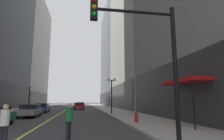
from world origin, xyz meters
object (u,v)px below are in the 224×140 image
(car_maroon, at_px, (81,105))
(street_lamp_left_far, at_px, (30,92))
(car_blue, at_px, (42,107))
(car_red, at_px, (79,106))
(pedestrian_in_white_shirt, at_px, (4,122))
(fire_hydrant_right, at_px, (136,119))
(traffic_light_near_right, at_px, (149,48))
(street_lamp_right_mid, at_px, (112,88))
(pedestrian_in_green_parka, at_px, (69,118))
(car_grey, at_px, (30,110))

(car_maroon, xyz_separation_m, street_lamp_left_far, (-9.05, -11.50, 2.54))
(car_blue, bearing_deg, car_maroon, 73.07)
(car_red, xyz_separation_m, pedestrian_in_white_shirt, (-2.49, -28.97, 0.20))
(car_red, height_order, fire_hydrant_right, car_red)
(traffic_light_near_right, bearing_deg, street_lamp_right_mid, 86.17)
(car_red, distance_m, pedestrian_in_green_parka, 28.04)
(street_lamp_left_far, bearing_deg, pedestrian_in_green_parka, -71.79)
(car_blue, bearing_deg, traffic_light_near_right, -69.67)
(pedestrian_in_green_parka, distance_m, street_lamp_right_mid, 14.23)
(fire_hydrant_right, bearing_deg, car_red, 101.00)
(car_grey, relative_size, pedestrian_in_green_parka, 2.93)
(pedestrian_in_white_shirt, bearing_deg, traffic_light_near_right, -13.82)
(car_red, bearing_deg, car_maroon, 88.48)
(pedestrian_in_white_shirt, bearing_deg, car_maroon, 85.94)
(car_blue, relative_size, traffic_light_near_right, 0.72)
(car_blue, distance_m, car_maroon, 18.85)
(car_grey, relative_size, street_lamp_left_far, 1.07)
(car_maroon, relative_size, street_lamp_left_far, 0.98)
(traffic_light_near_right, distance_m, street_lamp_right_mid, 15.74)
(car_blue, height_order, fire_hydrant_right, car_blue)
(car_red, bearing_deg, traffic_light_near_right, -84.42)
(car_grey, xyz_separation_m, pedestrian_in_green_parka, (4.80, -12.24, 0.22))
(car_grey, relative_size, car_blue, 1.17)
(car_blue, bearing_deg, pedestrian_in_white_shirt, -82.49)
(pedestrian_in_green_parka, relative_size, street_lamp_right_mid, 0.37)
(fire_hydrant_right, bearing_deg, pedestrian_in_white_shirt, -140.62)
(pedestrian_in_white_shirt, distance_m, traffic_light_near_right, 6.29)
(car_red, relative_size, street_lamp_left_far, 1.03)
(car_grey, xyz_separation_m, traffic_light_near_right, (7.88, -14.52, 3.02))
(car_blue, height_order, street_lamp_right_mid, street_lamp_right_mid)
(traffic_light_near_right, relative_size, street_lamp_left_far, 1.28)
(car_maroon, relative_size, pedestrian_in_green_parka, 2.67)
(street_lamp_left_far, relative_size, fire_hydrant_right, 5.54)
(street_lamp_right_mid, bearing_deg, traffic_light_near_right, -93.83)
(street_lamp_right_mid, relative_size, fire_hydrant_right, 5.54)
(car_maroon, xyz_separation_m, fire_hydrant_right, (4.25, -33.04, -0.32))
(traffic_light_near_right, height_order, street_lamp_right_mid, traffic_light_near_right)
(car_grey, height_order, car_red, same)
(pedestrian_in_green_parka, bearing_deg, pedestrian_in_white_shirt, -158.56)
(pedestrian_in_green_parka, height_order, street_lamp_left_far, street_lamp_left_far)
(pedestrian_in_green_parka, bearing_deg, street_lamp_right_mid, 72.90)
(car_blue, xyz_separation_m, pedestrian_in_green_parka, (5.11, -19.83, 0.23))
(car_grey, xyz_separation_m, pedestrian_in_white_shirt, (2.43, -13.18, 0.20))
(car_red, bearing_deg, street_lamp_left_far, -169.20)
(pedestrian_in_white_shirt, relative_size, pedestrian_in_green_parka, 0.98)
(car_maroon, height_order, fire_hydrant_right, car_maroon)
(car_red, distance_m, pedestrian_in_white_shirt, 29.08)
(car_blue, xyz_separation_m, car_red, (5.23, 8.21, 0.00))
(car_red, height_order, street_lamp_left_far, street_lamp_left_far)
(street_lamp_right_mid, xyz_separation_m, fire_hydrant_right, (0.50, -8.60, -2.86))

